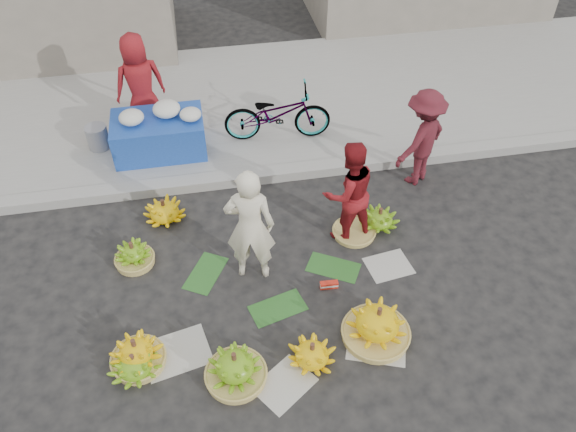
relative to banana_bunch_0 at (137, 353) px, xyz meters
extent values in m
plane|color=black|center=(1.71, 0.65, -0.17)|extent=(80.00, 80.00, 0.00)
cube|color=gray|center=(1.71, 2.85, -0.10)|extent=(40.00, 0.25, 0.15)
cube|color=gray|center=(1.71, 4.95, -0.11)|extent=(40.00, 4.00, 0.12)
cylinder|color=tan|center=(0.00, 0.00, -0.13)|extent=(0.58, 0.58, 0.09)
cylinder|color=#492A1D|center=(0.00, 0.00, 0.18)|extent=(0.05, 0.05, 0.12)
cylinder|color=#492A1D|center=(-0.03, -0.12, 0.09)|extent=(0.05, 0.05, 0.12)
cylinder|color=tan|center=(1.02, -0.38, -0.13)|extent=(0.64, 0.64, 0.09)
cylinder|color=#492A1D|center=(1.02, -0.38, 0.21)|extent=(0.05, 0.05, 0.12)
cylinder|color=#492A1D|center=(1.85, -0.33, 0.09)|extent=(0.05, 0.05, 0.12)
cylinder|color=tan|center=(2.63, -0.14, -0.13)|extent=(0.76, 0.76, 0.09)
cylinder|color=#492A1D|center=(2.63, -0.14, 0.27)|extent=(0.05, 0.05, 0.12)
cylinder|color=#492A1D|center=(3.20, 1.57, 0.09)|extent=(0.05, 0.05, 0.12)
cylinder|color=tan|center=(-0.06, 1.49, -0.13)|extent=(0.48, 0.48, 0.09)
cylinder|color=#492A1D|center=(-0.06, 1.49, 0.13)|extent=(0.05, 0.05, 0.12)
cylinder|color=#492A1D|center=(0.34, 2.24, 0.12)|extent=(0.05, 0.05, 0.12)
cylinder|color=tan|center=(2.83, 1.49, -0.14)|extent=(0.68, 0.68, 0.06)
cube|color=red|center=(2.28, 0.64, -0.12)|extent=(0.22, 0.08, 0.09)
imported|color=white|center=(1.40, 1.07, 0.63)|extent=(0.65, 0.49, 1.61)
imported|color=maroon|center=(2.71, 1.52, 0.56)|extent=(0.81, 0.69, 1.46)
imported|color=maroon|center=(4.02, 2.44, 0.57)|extent=(1.10, 0.99, 1.48)
cube|color=#183FA2|center=(0.34, 3.69, 0.23)|extent=(1.36, 0.85, 0.57)
ellipsoid|color=silver|center=(0.00, 3.63, 0.62)|extent=(0.36, 0.36, 0.20)
ellipsoid|color=silver|center=(0.51, 3.75, 0.63)|extent=(0.41, 0.41, 0.22)
ellipsoid|color=silver|center=(0.85, 3.58, 0.60)|extent=(0.32, 0.32, 0.17)
cylinder|color=gray|center=(-0.61, 3.95, 0.14)|extent=(0.33, 0.33, 0.37)
imported|color=maroon|center=(0.14, 4.36, 0.74)|extent=(0.88, 0.69, 1.59)
imported|color=gray|center=(2.17, 3.71, 0.38)|extent=(0.73, 1.70, 0.87)
camera|label=1|loc=(0.98, -3.58, 5.19)|focal=35.00mm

